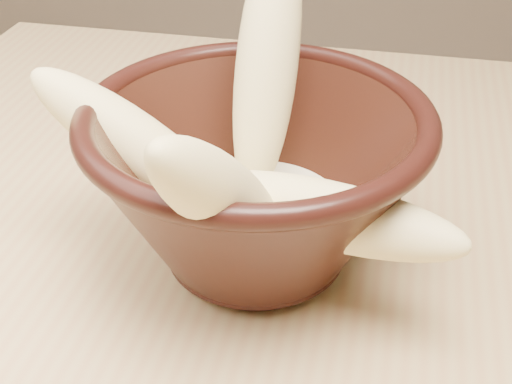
# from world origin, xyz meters

# --- Properties ---
(bowl) EXTENTS (0.22, 0.22, 0.12)m
(bowl) POSITION_xyz_m (-0.22, 0.01, 0.82)
(bowl) COLOR black
(bowl) RESTS_ON table
(milk_puddle) EXTENTS (0.12, 0.12, 0.02)m
(milk_puddle) POSITION_xyz_m (-0.22, 0.01, 0.79)
(milk_puddle) COLOR #EFE9C0
(milk_puddle) RESTS_ON bowl
(banana_upright) EXTENTS (0.05, 0.11, 0.17)m
(banana_upright) POSITION_xyz_m (-0.23, 0.06, 0.87)
(banana_upright) COLOR #F9EC93
(banana_upright) RESTS_ON bowl
(banana_left) EXTENTS (0.15, 0.04, 0.12)m
(banana_left) POSITION_xyz_m (-0.30, 0.01, 0.84)
(banana_left) COLOR #F9EC93
(banana_left) RESTS_ON bowl
(banana_across) EXTENTS (0.18, 0.08, 0.05)m
(banana_across) POSITION_xyz_m (-0.18, -0.02, 0.82)
(banana_across) COLOR #F9EC93
(banana_across) RESTS_ON bowl
(banana_front) EXTENTS (0.07, 0.15, 0.14)m
(banana_front) POSITION_xyz_m (-0.22, -0.06, 0.85)
(banana_front) COLOR #F9EC93
(banana_front) RESTS_ON bowl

